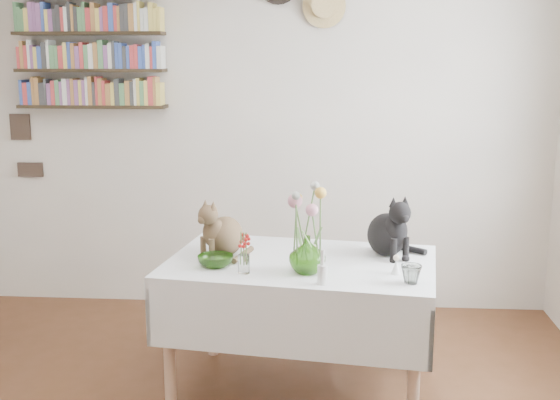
# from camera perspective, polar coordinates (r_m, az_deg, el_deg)

# --- Properties ---
(room) EXTENTS (4.08, 4.58, 2.58)m
(room) POSITION_cam_1_polar(r_m,az_deg,el_deg) (2.59, -7.26, 0.70)
(room) COLOR brown
(room) RESTS_ON ground
(dining_table) EXTENTS (1.44, 1.03, 0.72)m
(dining_table) POSITION_cam_1_polar(r_m,az_deg,el_deg) (3.63, 1.71, -7.60)
(dining_table) COLOR white
(dining_table) RESTS_ON room
(tabby_cat) EXTENTS (0.33, 0.33, 0.31)m
(tabby_cat) POSITION_cam_1_polar(r_m,az_deg,el_deg) (3.65, -4.50, -2.09)
(tabby_cat) COLOR brown
(tabby_cat) RESTS_ON dining_table
(black_cat) EXTENTS (0.33, 0.35, 0.34)m
(black_cat) POSITION_cam_1_polar(r_m,az_deg,el_deg) (3.68, 8.70, -1.88)
(black_cat) COLOR black
(black_cat) RESTS_ON dining_table
(flower_vase) EXTENTS (0.21, 0.21, 0.18)m
(flower_vase) POSITION_cam_1_polar(r_m,az_deg,el_deg) (3.35, 2.23, -4.44)
(flower_vase) COLOR #64AC35
(flower_vase) RESTS_ON dining_table
(green_bowl) EXTENTS (0.24, 0.24, 0.06)m
(green_bowl) POSITION_cam_1_polar(r_m,az_deg,el_deg) (3.49, -5.26, -4.94)
(green_bowl) COLOR #64AC35
(green_bowl) RESTS_ON dining_table
(drinking_glass) EXTENTS (0.11, 0.11, 0.09)m
(drinking_glass) POSITION_cam_1_polar(r_m,az_deg,el_deg) (3.27, 10.62, -5.95)
(drinking_glass) COLOR white
(drinking_glass) RESTS_ON dining_table
(candlestick) EXTENTS (0.05, 0.05, 0.16)m
(candlestick) POSITION_cam_1_polar(r_m,az_deg,el_deg) (3.20, 3.46, -5.92)
(candlestick) COLOR white
(candlestick) RESTS_ON dining_table
(berry_jar) EXTENTS (0.06, 0.06, 0.23)m
(berry_jar) POSITION_cam_1_polar(r_m,az_deg,el_deg) (3.35, -2.98, -4.31)
(berry_jar) COLOR white
(berry_jar) RESTS_ON dining_table
(porcelain_figurine) EXTENTS (0.05, 0.05, 0.10)m
(porcelain_figurine) POSITION_cam_1_polar(r_m,az_deg,el_deg) (3.39, 9.42, -5.29)
(porcelain_figurine) COLOR white
(porcelain_figurine) RESTS_ON dining_table
(flower_bouquet) EXTENTS (0.17, 0.12, 0.39)m
(flower_bouquet) POSITION_cam_1_polar(r_m,az_deg,el_deg) (3.31, 2.22, -0.21)
(flower_bouquet) COLOR #4C7233
(flower_bouquet) RESTS_ON flower_vase
(bookshelf_unit) EXTENTS (1.00, 0.16, 0.91)m
(bookshelf_unit) POSITION_cam_1_polar(r_m,az_deg,el_deg) (4.93, -15.23, 12.50)
(bookshelf_unit) COLOR black
(bookshelf_unit) RESTS_ON room
(wall_art_plaques) EXTENTS (0.21, 0.02, 0.44)m
(wall_art_plaques) POSITION_cam_1_polar(r_m,az_deg,el_deg) (5.22, -20.05, 4.24)
(wall_art_plaques) COLOR #38281E
(wall_art_plaques) RESTS_ON room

